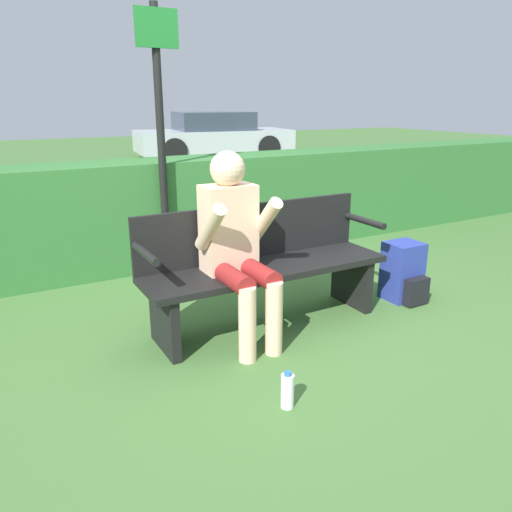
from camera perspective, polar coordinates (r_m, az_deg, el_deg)
The scene contains 8 objects.
ground_plane at distance 3.66m, azimuth 1.29°, elevation -7.84°, with size 40.00×40.00×0.00m, color #426B33.
hedge_back at distance 5.06m, azimuth -9.21°, elevation 5.16°, with size 12.00×0.59×1.01m.
park_bench at distance 3.54m, azimuth 0.81°, elevation -0.92°, with size 1.78×0.48×0.85m.
person_seated at distance 3.24m, azimuth -2.34°, elevation 1.89°, with size 0.48×0.60×1.25m.
backpack at distance 4.20m, azimuth 16.52°, elevation -1.87°, with size 0.27×0.33×0.47m.
water_bottle at distance 2.73m, azimuth 3.61°, elevation -15.10°, with size 0.07×0.07×0.21m.
signpost at distance 4.54m, azimuth -10.85°, elevation 14.39°, with size 0.37×0.09×2.32m.
parked_car at distance 14.33m, azimuth -4.86°, elevation 13.52°, with size 4.42×2.32×1.25m.
Camera 1 is at (-1.70, -2.84, 1.56)m, focal length 35.00 mm.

